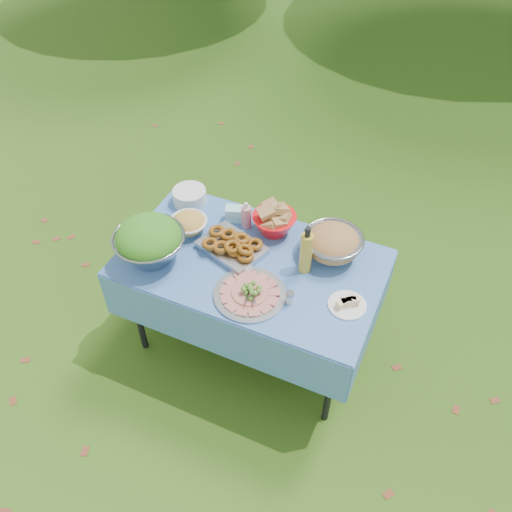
{
  "coord_description": "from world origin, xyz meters",
  "views": [
    {
      "loc": [
        0.89,
        -1.91,
        2.95
      ],
      "look_at": [
        0.03,
        0.0,
        0.82
      ],
      "focal_mm": 38.0,
      "sensor_mm": 36.0,
      "label": 1
    }
  ],
  "objects_px": {
    "picnic_table": "(251,305)",
    "salad_bowl": "(149,241)",
    "plate_stack": "(190,196)",
    "oil_bottle": "(306,250)",
    "bread_bowl": "(274,220)",
    "pasta_bowl_steel": "(333,243)",
    "charcuterie_platter": "(250,290)"
  },
  "relations": [
    {
      "from": "pasta_bowl_steel",
      "to": "oil_bottle",
      "type": "distance_m",
      "value": 0.21
    },
    {
      "from": "salad_bowl",
      "to": "oil_bottle",
      "type": "relative_size",
      "value": 1.29
    },
    {
      "from": "bread_bowl",
      "to": "pasta_bowl_steel",
      "type": "xyz_separation_m",
      "value": [
        0.37,
        -0.05,
        0.0
      ]
    },
    {
      "from": "bread_bowl",
      "to": "charcuterie_platter",
      "type": "bearing_deg",
      "value": -81.18
    },
    {
      "from": "plate_stack",
      "to": "oil_bottle",
      "type": "xyz_separation_m",
      "value": [
        0.86,
        -0.25,
        0.11
      ]
    },
    {
      "from": "oil_bottle",
      "to": "salad_bowl",
      "type": "bearing_deg",
      "value": -161.77
    },
    {
      "from": "picnic_table",
      "to": "oil_bottle",
      "type": "relative_size",
      "value": 4.75
    },
    {
      "from": "bread_bowl",
      "to": "salad_bowl",
      "type": "bearing_deg",
      "value": -137.7
    },
    {
      "from": "oil_bottle",
      "to": "bread_bowl",
      "type": "bearing_deg",
      "value": 141.38
    },
    {
      "from": "salad_bowl",
      "to": "oil_bottle",
      "type": "distance_m",
      "value": 0.86
    },
    {
      "from": "bread_bowl",
      "to": "pasta_bowl_steel",
      "type": "distance_m",
      "value": 0.38
    },
    {
      "from": "salad_bowl",
      "to": "picnic_table",
      "type": "bearing_deg",
      "value": 21.16
    },
    {
      "from": "plate_stack",
      "to": "bread_bowl",
      "type": "xyz_separation_m",
      "value": [
        0.58,
        -0.03,
        0.04
      ]
    },
    {
      "from": "picnic_table",
      "to": "salad_bowl",
      "type": "xyz_separation_m",
      "value": [
        -0.52,
        -0.2,
        0.51
      ]
    },
    {
      "from": "bread_bowl",
      "to": "pasta_bowl_steel",
      "type": "height_order",
      "value": "pasta_bowl_steel"
    },
    {
      "from": "plate_stack",
      "to": "charcuterie_platter",
      "type": "bearing_deg",
      "value": -39.32
    },
    {
      "from": "pasta_bowl_steel",
      "to": "picnic_table",
      "type": "bearing_deg",
      "value": -148.31
    },
    {
      "from": "salad_bowl",
      "to": "charcuterie_platter",
      "type": "height_order",
      "value": "salad_bowl"
    },
    {
      "from": "pasta_bowl_steel",
      "to": "charcuterie_platter",
      "type": "bearing_deg",
      "value": -122.12
    },
    {
      "from": "picnic_table",
      "to": "pasta_bowl_steel",
      "type": "xyz_separation_m",
      "value": [
        0.39,
        0.24,
        0.47
      ]
    },
    {
      "from": "picnic_table",
      "to": "oil_bottle",
      "type": "xyz_separation_m",
      "value": [
        0.3,
        0.07,
        0.53
      ]
    },
    {
      "from": "charcuterie_platter",
      "to": "salad_bowl",
      "type": "bearing_deg",
      "value": 177.7
    },
    {
      "from": "salad_bowl",
      "to": "bread_bowl",
      "type": "height_order",
      "value": "salad_bowl"
    },
    {
      "from": "picnic_table",
      "to": "pasta_bowl_steel",
      "type": "relative_size",
      "value": 4.33
    },
    {
      "from": "charcuterie_platter",
      "to": "oil_bottle",
      "type": "relative_size",
      "value": 1.26
    },
    {
      "from": "pasta_bowl_steel",
      "to": "bread_bowl",
      "type": "bearing_deg",
      "value": 172.9
    },
    {
      "from": "charcuterie_platter",
      "to": "oil_bottle",
      "type": "bearing_deg",
      "value": 56.09
    },
    {
      "from": "pasta_bowl_steel",
      "to": "charcuterie_platter",
      "type": "relative_size",
      "value": 0.87
    },
    {
      "from": "pasta_bowl_steel",
      "to": "charcuterie_platter",
      "type": "distance_m",
      "value": 0.56
    },
    {
      "from": "plate_stack",
      "to": "charcuterie_platter",
      "type": "height_order",
      "value": "plate_stack"
    },
    {
      "from": "salad_bowl",
      "to": "charcuterie_platter",
      "type": "distance_m",
      "value": 0.63
    },
    {
      "from": "picnic_table",
      "to": "bread_bowl",
      "type": "xyz_separation_m",
      "value": [
        0.02,
        0.29,
        0.47
      ]
    }
  ]
}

